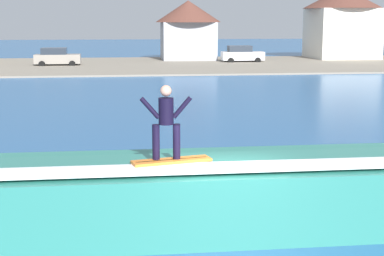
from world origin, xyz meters
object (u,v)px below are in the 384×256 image
at_px(surfboard, 172,161).
at_px(surfer, 166,118).
at_px(car_near_shore, 57,57).
at_px(house_small_cottage, 188,26).
at_px(wave_crest, 203,193).
at_px(car_far_shore, 242,54).
at_px(house_gabled_white, 342,20).

bearing_deg(surfboard, surfer, 155.22).
relative_size(car_near_shore, house_small_cottage, 0.61).
height_order(wave_crest, car_far_shore, car_far_shore).
xyz_separation_m(surfer, house_gabled_white, (25.43, 56.54, 1.96)).
bearing_deg(house_small_cottage, house_gabled_white, 1.77).
distance_m(surfboard, house_small_cottage, 56.51).
bearing_deg(surfer, house_gabled_white, 65.78).
bearing_deg(surfer, car_near_shore, 97.96).
distance_m(surfboard, car_far_shore, 53.18).
xyz_separation_m(car_near_shore, car_far_shore, (19.36, 2.46, -0.00)).
distance_m(surfer, house_small_cottage, 56.44).
relative_size(wave_crest, surfer, 6.77).
relative_size(car_near_shore, house_gabled_white, 0.49).
bearing_deg(house_small_cottage, surfboard, -97.18).
relative_size(surfboard, car_far_shore, 0.39).
relative_size(surfboard, house_small_cottage, 0.24).
bearing_deg(wave_crest, car_far_shore, 77.20).
relative_size(surfer, car_far_shore, 0.35).
xyz_separation_m(wave_crest, house_small_cottage, (6.28, 55.38, 3.08)).
xyz_separation_m(wave_crest, car_near_shore, (-7.76, 48.61, 0.14)).
height_order(car_far_shore, house_gabled_white, house_gabled_white).
xyz_separation_m(car_far_shore, house_small_cottage, (-5.32, 4.31, 2.94)).
bearing_deg(house_small_cottage, surfer, -97.30).
distance_m(surfer, house_gabled_white, 62.02).
distance_m(wave_crest, surfboard, 1.37).
bearing_deg(surfer, surfboard, -24.78).
bearing_deg(car_far_shore, surfer, -103.59).
bearing_deg(surfboard, wave_crest, 39.35).
distance_m(car_near_shore, house_small_cottage, 15.86).
xyz_separation_m(car_far_shore, house_gabled_white, (12.94, 4.87, 3.66)).
bearing_deg(wave_crest, surfboard, -140.65).
bearing_deg(surfboard, car_far_shore, 76.54).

